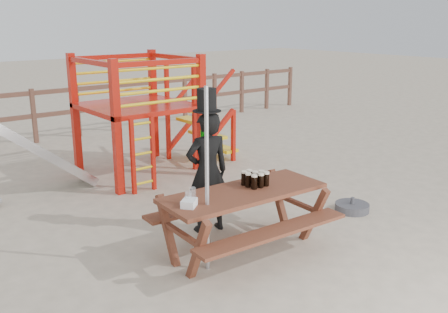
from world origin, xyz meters
The scene contains 10 objects.
ground centered at (0.00, 0.00, 0.00)m, with size 60.00×60.00×0.00m, color #BCAA92.
back_fence centered at (0.00, 7.00, 0.74)m, with size 15.09×0.09×1.20m.
playground_fort centered at (0.12, 3.58, 1.07)m, with size 4.71×1.84×2.10m.
picnic_table centered at (-0.39, 0.06, 0.48)m, with size 2.03×1.46×0.76m.
man_with_hat centered at (-0.35, 0.83, 0.83)m, with size 0.64×0.50×1.85m.
metal_pole centered at (-0.98, -0.02, 1.01)m, with size 0.04×0.04×2.02m, color #B2B2B7.
parasol_base centered at (1.66, 0.06, 0.06)m, with size 0.48×0.48×0.20m.
paper_bag centered at (-1.17, 0.04, 0.80)m, with size 0.18×0.14×0.08m, color white.
stout_pints centered at (-0.18, 0.12, 0.84)m, with size 0.27×0.27×0.17m.
empty_glasses centered at (-1.09, 0.13, 0.83)m, with size 0.18×0.15×0.15m.
Camera 1 is at (-3.94, -4.03, 2.67)m, focal length 40.00 mm.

